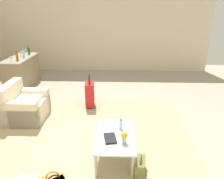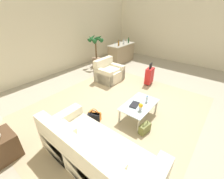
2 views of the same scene
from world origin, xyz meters
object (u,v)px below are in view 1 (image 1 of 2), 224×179
at_px(wine_glass_right_of_centre, 21,53).
at_px(wine_bottle_clear, 23,54).
at_px(wine_bottle_amber, 17,57).
at_px(coffee_table, 115,138).
at_px(handbag_olive, 140,166).
at_px(flower_vase, 124,136).
at_px(armchair, 23,107).
at_px(wine_glass_left_of_centre, 17,55).
at_px(coffee_table_book, 110,138).
at_px(bar_console, 22,71).
at_px(water_bottle, 121,124).
at_px(wine_bottle_green, 29,51).
at_px(wine_glass_leftmost, 11,58).
at_px(wine_glass_rightmost, 25,51).
at_px(suitcase_red, 90,94).

xyz_separation_m(wine_glass_right_of_centre, wine_bottle_clear, (-0.17, -0.16, 0.01)).
bearing_deg(wine_bottle_amber, coffee_table, -135.84).
bearing_deg(wine_bottle_amber, handbag_olive, -135.70).
height_order(coffee_table, flower_vase, flower_vase).
xyz_separation_m(armchair, wine_glass_left_of_centre, (2.02, 0.93, 0.76)).
xyz_separation_m(coffee_table_book, bar_console, (3.62, 3.02, 0.05)).
height_order(coffee_table_book, wine_bottle_clear, wine_bottle_clear).
height_order(water_bottle, wine_bottle_green, wine_bottle_green).
bearing_deg(wine_glass_left_of_centre, wine_glass_right_of_centre, 5.78).
xyz_separation_m(coffee_table_book, handbag_olive, (-0.29, -0.49, -0.31)).
height_order(armchair, coffee_table, armchair).
bearing_deg(bar_console, wine_glass_leftmost, 177.94).
bearing_deg(wine_glass_rightmost, wine_bottle_amber, -170.93).
xyz_separation_m(bar_console, wine_glass_leftmost, (-0.53, 0.02, 0.57)).
relative_size(armchair, suitcase_red, 1.15).
relative_size(wine_glass_leftmost, wine_bottle_amber, 0.51).
bearing_deg(wine_glass_left_of_centre, bar_console, 0.10).
distance_m(coffee_table_book, handbag_olive, 0.65).
relative_size(wine_glass_left_of_centre, wine_bottle_amber, 0.51).
bearing_deg(wine_glass_right_of_centre, water_bottle, -137.06).
xyz_separation_m(water_bottle, wine_glass_left_of_centre, (3.12, 3.20, 0.54)).
relative_size(coffee_table_book, wine_glass_right_of_centre, 1.96).
relative_size(wine_glass_leftmost, wine_bottle_green, 0.51).
height_order(flower_vase, wine_glass_rightmost, wine_glass_rightmost).
height_order(coffee_table, coffee_table_book, coffee_table_book).
height_order(flower_vase, wine_glass_leftmost, wine_glass_leftmost).
height_order(wine_glass_right_of_centre, wine_bottle_amber, wine_bottle_amber).
relative_size(coffee_table, bar_console, 0.71).
height_order(bar_console, suitcase_red, bar_console).
xyz_separation_m(flower_vase, wine_glass_rightmost, (4.25, 3.28, 0.51)).
distance_m(wine_glass_left_of_centre, wine_glass_right_of_centre, 0.36).
distance_m(coffee_table_book, suitcase_red, 2.21).
bearing_deg(wine_bottle_green, wine_glass_left_of_centre, 168.84).
bearing_deg(coffee_table, wine_bottle_green, 37.00).
relative_size(flower_vase, bar_console, 0.13).
distance_m(coffee_table_book, wine_glass_left_of_centre, 4.62).
bearing_deg(flower_vase, suitcase_red, 20.95).
height_order(wine_bottle_amber, wine_bottle_clear, same).
bearing_deg(coffee_table, wine_bottle_clear, 40.28).
relative_size(wine_glass_leftmost, handbag_olive, 0.43).
relative_size(bar_console, wine_glass_right_of_centre, 10.08).
height_order(wine_glass_leftmost, wine_bottle_green, wine_bottle_green).
xyz_separation_m(wine_glass_leftmost, wine_glass_left_of_centre, (0.35, -0.02, 0.00)).
height_order(wine_glass_leftmost, suitcase_red, wine_glass_leftmost).
height_order(bar_console, wine_bottle_clear, wine_bottle_clear).
bearing_deg(handbag_olive, coffee_table_book, 59.71).
xyz_separation_m(coffee_table_book, wine_glass_left_of_centre, (3.44, 3.02, 0.62)).
distance_m(flower_vase, suitcase_red, 2.39).
height_order(water_bottle, bar_console, bar_console).
distance_m(wine_glass_leftmost, wine_bottle_green, 0.99).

